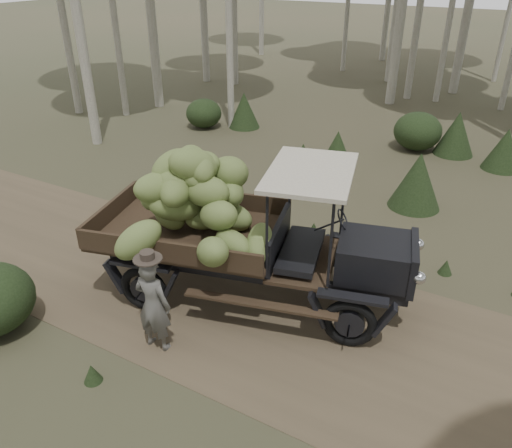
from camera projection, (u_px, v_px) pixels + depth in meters
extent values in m
plane|color=#473D2B|center=(311.00, 330.00, 8.17)|extent=(120.00, 120.00, 0.00)
cube|color=brown|center=(311.00, 330.00, 8.17)|extent=(70.00, 4.00, 0.01)
cube|color=black|center=(373.00, 257.00, 8.05)|extent=(1.35, 1.31, 0.62)
cube|color=black|center=(412.00, 263.00, 7.91)|extent=(0.39, 1.11, 0.69)
cube|color=black|center=(279.00, 239.00, 8.35)|extent=(0.48, 1.54, 0.62)
cube|color=#38281C|center=(192.00, 233.00, 8.76)|extent=(3.53, 2.73, 0.09)
cube|color=#38281C|center=(210.00, 198.00, 9.52)|extent=(3.05, 0.84, 0.36)
cube|color=#38281C|center=(167.00, 252.00, 7.81)|extent=(3.05, 0.84, 0.36)
cube|color=#38281C|center=(110.00, 212.00, 9.03)|extent=(0.57, 1.97, 0.36)
cube|color=beige|center=(311.00, 172.00, 7.65)|extent=(1.72, 2.16, 0.07)
cube|color=black|center=(262.00, 250.00, 9.06)|extent=(5.01, 1.39, 0.20)
cube|color=black|center=(249.00, 276.00, 8.34)|extent=(5.01, 1.39, 0.20)
torus|color=black|center=(359.00, 262.00, 9.19)|extent=(0.86, 0.36, 0.85)
torus|color=black|center=(350.00, 323.00, 7.67)|extent=(0.86, 0.36, 0.85)
torus|color=black|center=(184.00, 238.00, 9.98)|extent=(0.86, 0.36, 0.85)
torus|color=black|center=(144.00, 289.00, 8.46)|extent=(0.86, 0.36, 0.85)
sphere|color=beige|center=(418.00, 245.00, 8.29)|extent=(0.20, 0.20, 0.20)
sphere|color=beige|center=(419.00, 278.00, 7.43)|extent=(0.20, 0.20, 0.20)
ellipsoid|color=olive|center=(233.00, 244.00, 7.84)|extent=(0.85, 0.62, 0.46)
ellipsoid|color=olive|center=(153.00, 197.00, 8.41)|extent=(0.78, 0.86, 0.53)
ellipsoid|color=olive|center=(168.00, 185.00, 8.22)|extent=(1.15, 0.75, 0.85)
ellipsoid|color=olive|center=(198.00, 166.00, 8.03)|extent=(0.97, 0.86, 0.67)
ellipsoid|color=olive|center=(234.00, 217.00, 8.72)|extent=(0.79, 0.50, 0.53)
ellipsoid|color=olive|center=(176.00, 205.00, 8.27)|extent=(1.04, 1.17, 0.77)
ellipsoid|color=olive|center=(177.00, 189.00, 8.10)|extent=(0.78, 1.00, 0.57)
ellipsoid|color=olive|center=(173.00, 167.00, 8.21)|extent=(0.88, 1.05, 0.79)
ellipsoid|color=olive|center=(169.00, 214.00, 8.68)|extent=(0.92, 0.73, 0.58)
ellipsoid|color=olive|center=(198.00, 183.00, 8.97)|extent=(0.95, 0.92, 0.62)
ellipsoid|color=olive|center=(160.00, 188.00, 8.13)|extent=(0.91, 1.10, 0.64)
ellipsoid|color=olive|center=(188.00, 171.00, 8.09)|extent=(1.00, 0.74, 0.67)
ellipsoid|color=olive|center=(220.00, 203.00, 9.23)|extent=(0.76, 0.98, 0.69)
ellipsoid|color=olive|center=(181.00, 194.00, 8.67)|extent=(1.05, 0.91, 0.66)
ellipsoid|color=olive|center=(206.00, 191.00, 8.06)|extent=(0.87, 0.57, 0.56)
ellipsoid|color=olive|center=(191.00, 164.00, 8.13)|extent=(0.96, 1.04, 0.74)
ellipsoid|color=olive|center=(207.00, 217.00, 8.55)|extent=(0.85, 0.85, 0.46)
ellipsoid|color=olive|center=(229.00, 193.00, 8.67)|extent=(0.70, 0.88, 0.49)
ellipsoid|color=olive|center=(229.00, 173.00, 8.43)|extent=(0.86, 0.74, 0.63)
ellipsoid|color=olive|center=(194.00, 165.00, 8.01)|extent=(1.02, 1.14, 0.83)
ellipsoid|color=olive|center=(260.00, 243.00, 7.84)|extent=(0.74, 1.02, 0.61)
ellipsoid|color=olive|center=(228.00, 192.00, 8.52)|extent=(1.04, 1.08, 0.66)
ellipsoid|color=olive|center=(173.00, 175.00, 8.35)|extent=(0.92, 0.72, 0.62)
ellipsoid|color=olive|center=(203.00, 164.00, 8.26)|extent=(0.81, 0.51, 0.60)
ellipsoid|color=olive|center=(226.00, 196.00, 9.27)|extent=(0.74, 0.98, 0.69)
ellipsoid|color=olive|center=(219.00, 215.00, 7.94)|extent=(0.99, 0.73, 0.72)
ellipsoid|color=olive|center=(138.00, 240.00, 7.78)|extent=(0.97, 1.08, 0.85)
ellipsoid|color=olive|center=(213.00, 252.00, 7.51)|extent=(1.00, 0.95, 0.78)
imported|color=#56534F|center=(153.00, 305.00, 7.48)|extent=(0.61, 0.43, 1.59)
cylinder|color=#342C25|center=(148.00, 259.00, 7.09)|extent=(0.46, 0.46, 0.02)
cylinder|color=#342C25|center=(147.00, 256.00, 7.06)|extent=(0.23, 0.23, 0.13)
cone|color=#233319|center=(303.00, 162.00, 13.33)|extent=(0.95, 0.95, 1.05)
ellipsoid|color=#233319|center=(185.00, 163.00, 14.04)|extent=(0.59, 0.59, 0.47)
cone|color=#233319|center=(504.00, 149.00, 14.04)|extent=(1.07, 1.07, 1.19)
cone|color=#233319|center=(456.00, 133.00, 15.08)|extent=(1.19, 1.19, 1.32)
cone|color=#233319|center=(244.00, 110.00, 17.50)|extent=(1.10, 1.10, 1.22)
ellipsoid|color=#233319|center=(204.00, 113.00, 17.52)|extent=(1.24, 1.24, 0.99)
cone|color=#233319|center=(417.00, 180.00, 11.86)|extent=(1.24, 1.24, 1.38)
ellipsoid|color=#233319|center=(418.00, 131.00, 15.47)|extent=(1.46, 1.46, 1.17)
cone|color=#233319|center=(338.00, 143.00, 15.08)|extent=(0.70, 0.70, 0.78)
cone|color=#233319|center=(279.00, 235.00, 10.64)|extent=(0.27, 0.27, 0.30)
cone|color=#233319|center=(314.00, 229.00, 10.88)|extent=(0.27, 0.27, 0.30)
cone|color=#233319|center=(92.00, 373.00, 7.13)|extent=(0.27, 0.27, 0.30)
cone|color=#233319|center=(446.00, 267.00, 9.56)|extent=(0.27, 0.27, 0.30)
cone|color=#233319|center=(179.00, 205.00, 11.90)|extent=(0.27, 0.27, 0.30)
cone|color=#233319|center=(204.00, 202.00, 12.07)|extent=(0.27, 0.27, 0.30)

